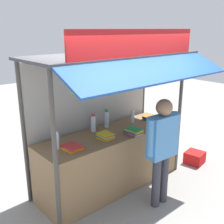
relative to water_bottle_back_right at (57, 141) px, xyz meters
The scene contains 16 objects.
ground_plane 1.46m from the water_bottle_back_right, ahead, with size 20.00×20.00×0.00m, color gray.
stall_counter 1.16m from the water_bottle_back_right, ahead, with size 2.52×0.79×0.96m, color olive.
stall_structure 1.11m from the water_bottle_back_right, ahead, with size 2.72×1.62×2.57m.
water_bottle_back_right is the anchor object (origin of this frame).
water_bottle_front_right 1.60m from the water_bottle_back_right, ahead, with size 0.06×0.06×0.23m.
water_bottle_far_left 0.83m from the water_bottle_back_right, 14.56° to the left, with size 0.08×0.08×0.30m.
water_bottle_left 1.12m from the water_bottle_back_right, 11.71° to the left, with size 0.09×0.09×0.31m.
magazine_stack_front_left 0.77m from the water_bottle_back_right, 12.44° to the right, with size 0.22×0.26×0.09m.
magazine_stack_back_left 0.23m from the water_bottle_back_right, 43.76° to the right, with size 0.25×0.30×0.05m.
magazine_stack_right 1.94m from the water_bottle_back_right, ahead, with size 0.23×0.31×0.07m.
magazine_stack_mid_left 1.26m from the water_bottle_back_right, 14.07° to the right, with size 0.21×0.28×0.09m.
banana_bunch_inner_right 1.84m from the water_bottle_back_right, 19.10° to the right, with size 0.11×0.10×0.25m.
banana_bunch_rightmost 1.03m from the water_bottle_back_right, 59.15° to the right, with size 0.12×0.12×0.28m.
banana_bunch_leftmost 1.00m from the water_bottle_back_right, 92.81° to the right, with size 0.12×0.11×0.26m.
vendor_person 1.50m from the water_bottle_back_right, 37.41° to the right, with size 0.63×0.24×1.65m.
plastic_crate 2.95m from the water_bottle_back_right, 10.93° to the right, with size 0.34×0.34×0.23m, color red.
Camera 1 is at (-2.73, -3.12, 2.57)m, focal length 43.89 mm.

